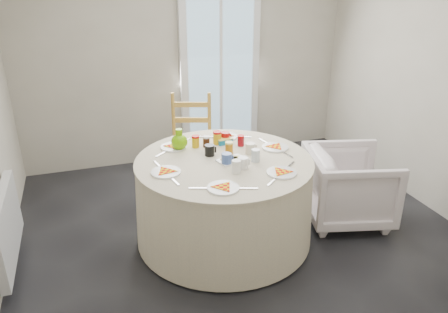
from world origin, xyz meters
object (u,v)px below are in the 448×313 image
object	(u,v)px
table	(224,201)
armchair	(349,183)
radiator	(7,227)
green_pitcher	(179,139)
wooden_chair	(191,147)

from	to	relation	value
table	armchair	distance (m)	1.23
radiator	green_pitcher	world-z (taller)	green_pitcher
armchair	green_pitcher	xyz separation A→B (m)	(-1.53, 0.41, 0.48)
armchair	green_pitcher	bearing A→B (deg)	89.29
wooden_chair	armchair	xyz separation A→B (m)	(1.25, -1.15, -0.08)
table	wooden_chair	xyz separation A→B (m)	(-0.03, 1.08, 0.09)
wooden_chair	green_pitcher	xyz separation A→B (m)	(-0.28, -0.74, 0.40)
radiator	green_pitcher	xyz separation A→B (m)	(1.46, 0.21, 0.49)
radiator	green_pitcher	size ratio (longest dim) A/B	5.30
table	armchair	bearing A→B (deg)	-3.39
radiator	wooden_chair	bearing A→B (deg)	28.58
table	armchair	world-z (taller)	armchair
table	wooden_chair	size ratio (longest dim) A/B	1.50
radiator	table	size ratio (longest dim) A/B	0.64
wooden_chair	table	bearing A→B (deg)	-69.38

